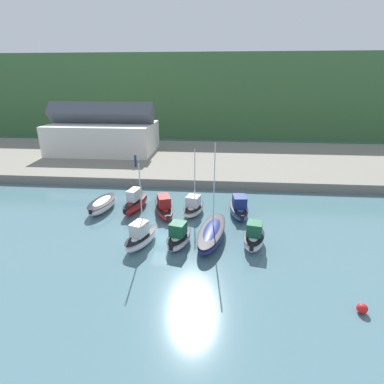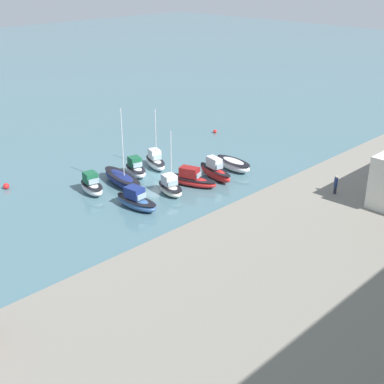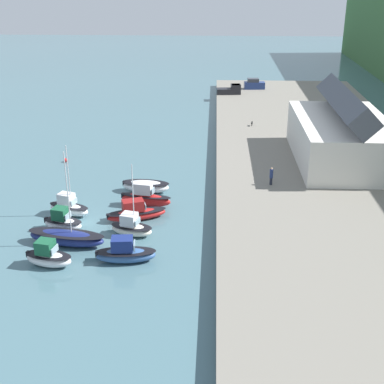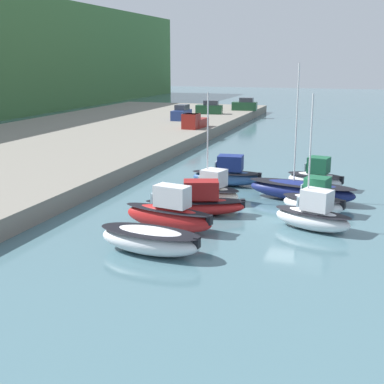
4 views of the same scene
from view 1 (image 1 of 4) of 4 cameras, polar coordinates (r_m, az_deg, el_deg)
ground_plane at (r=30.55m, az=-5.52°, el=-8.55°), size 320.00×320.00×0.00m
hillside_backdrop at (r=117.96m, az=2.60°, el=18.59°), size 240.00×77.54×21.06m
quay_promenade at (r=56.94m, az=-0.41°, el=6.24°), size 138.85×28.77×1.29m
harbor_clubhouse at (r=61.79m, az=-16.51°, el=10.35°), size 20.09×11.50×9.65m
moored_boat_0 at (r=37.59m, az=-16.72°, el=-2.30°), size 2.91×5.96×1.41m
moored_boat_1 at (r=36.64m, az=-10.71°, el=-1.92°), size 2.60×6.08×2.74m
moored_boat_2 at (r=35.39m, az=-5.39°, el=-2.80°), size 3.83×6.74×2.28m
moored_boat_3 at (r=34.99m, az=0.32°, el=-2.92°), size 3.01×4.71×7.65m
moored_boat_4 at (r=35.16m, az=8.90°, el=-3.02°), size 2.49×5.76×2.44m
moored_boat_5 at (r=29.01m, az=-9.68°, el=-8.39°), size 3.18×5.06×7.98m
moored_boat_6 at (r=28.63m, az=-2.52°, el=-8.57°), size 2.81×4.50×2.45m
moored_boat_7 at (r=29.54m, az=3.78°, el=-7.88°), size 3.64×8.10×9.61m
moored_boat_8 at (r=29.15m, az=11.70°, el=-8.39°), size 2.74×4.69×2.52m
person_on_quay at (r=50.37m, az=-10.74°, el=6.00°), size 0.40×0.40×2.14m
mooring_buoy_1 at (r=24.59m, az=29.66°, el=-18.69°), size 0.72×0.72×0.72m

